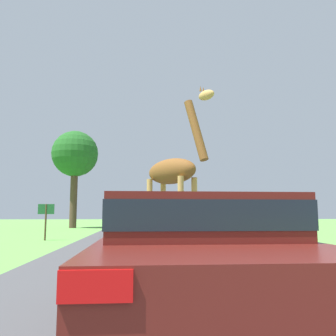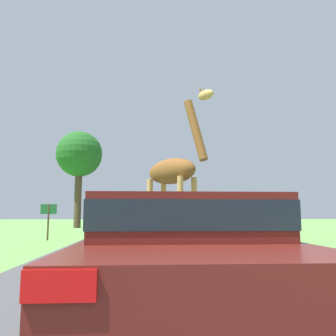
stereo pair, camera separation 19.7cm
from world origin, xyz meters
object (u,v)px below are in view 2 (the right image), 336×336
at_px(giraffe_near_road, 174,175).
at_px(car_queue_left, 132,219).
at_px(car_queue_right, 156,222).
at_px(car_far_ahead, 145,220).
at_px(tree_centre_back, 79,155).
at_px(sign_post, 48,215).
at_px(car_lead_maroon, 182,256).

xyz_separation_m(giraffe_near_road, car_queue_left, (-1.93, 18.76, -1.60)).
bearing_deg(car_queue_right, car_queue_left, 97.60).
xyz_separation_m(car_far_ahead, tree_centre_back, (-5.64, 6.46, 5.35)).
xyz_separation_m(giraffe_near_road, tree_centre_back, (-6.52, 19.22, 3.75)).
distance_m(giraffe_near_road, car_far_ahead, 12.89).
bearing_deg(sign_post, car_queue_right, 20.61).
distance_m(car_queue_right, sign_post, 5.16).
bearing_deg(car_queue_right, car_lead_maroon, -90.76).
bearing_deg(sign_post, tree_centre_back, 95.47).
xyz_separation_m(car_queue_right, tree_centre_back, (-6.18, 12.37, 5.36)).
distance_m(car_queue_right, tree_centre_back, 14.83).
distance_m(car_queue_left, sign_post, 14.10).
height_order(giraffe_near_road, sign_post, giraffe_near_road).
bearing_deg(car_queue_left, car_lead_maroon, -86.94).
bearing_deg(giraffe_near_road, tree_centre_back, -111.35).
relative_size(giraffe_near_road, sign_post, 3.14).
bearing_deg(car_lead_maroon, giraffe_near_road, 85.91).
relative_size(car_queue_right, tree_centre_back, 0.54).
xyz_separation_m(giraffe_near_road, car_queue_right, (-0.34, 6.85, -1.60)).
relative_size(car_lead_maroon, car_queue_left, 0.88).
height_order(giraffe_near_road, tree_centre_back, tree_centre_back).
bearing_deg(car_queue_left, tree_centre_back, 174.29).
distance_m(tree_centre_back, sign_post, 15.10).
relative_size(car_far_ahead, sign_post, 2.87).
xyz_separation_m(car_lead_maroon, sign_post, (-4.63, 12.45, 0.38)).
bearing_deg(car_queue_left, car_far_ahead, -80.08).
bearing_deg(car_queue_right, tree_centre_back, 116.55).
relative_size(giraffe_near_road, car_queue_left, 1.09).
xyz_separation_m(car_lead_maroon, car_queue_left, (-1.40, 26.17, 0.04)).
relative_size(car_queue_left, tree_centre_back, 0.56).
bearing_deg(car_lead_maroon, sign_post, 110.40).
bearing_deg(car_far_ahead, giraffe_near_road, -86.06).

